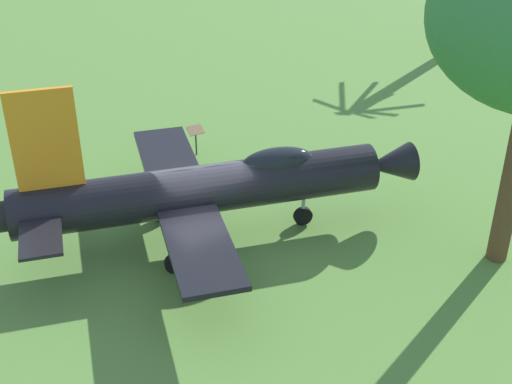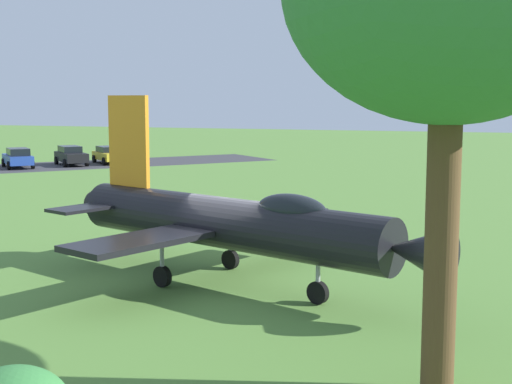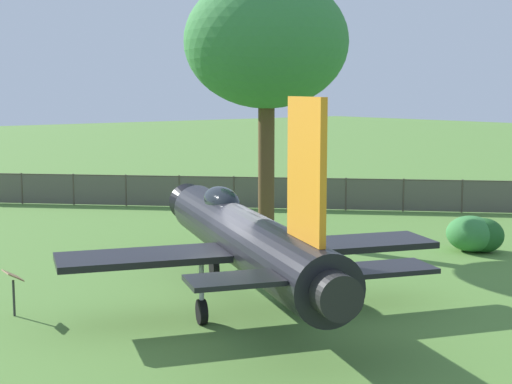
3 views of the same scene
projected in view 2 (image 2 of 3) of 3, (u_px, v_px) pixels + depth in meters
ground_plane at (225, 283)px, 20.95m from camera, size 200.00×200.00×0.00m
parking_strip at (23, 167)px, 55.92m from camera, size 32.96×36.30×0.00m
display_jet at (233, 222)px, 20.51m from camera, size 12.39×9.47×5.39m
info_plaque at (359, 231)px, 24.53m from camera, size 0.63×0.45×1.14m
parked_car_yellow at (109, 155)px, 59.29m from camera, size 4.39×4.22×1.39m
parked_car_black at (71, 155)px, 57.73m from camera, size 4.35×4.16×1.52m
parked_car_blue at (18, 158)px, 55.57m from camera, size 4.34×4.26×1.52m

